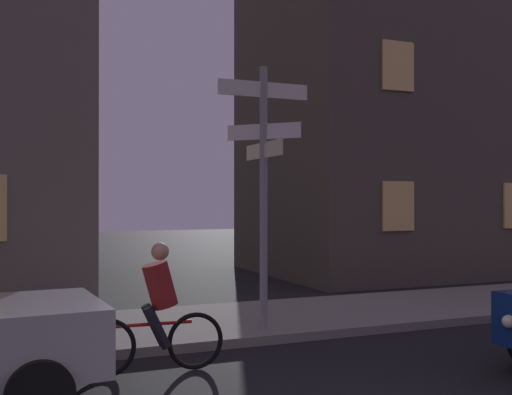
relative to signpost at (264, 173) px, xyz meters
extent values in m
cube|color=gray|center=(-0.77, 1.05, -2.49)|extent=(40.00, 2.97, 0.14)
cylinder|color=gray|center=(0.00, 0.00, -0.39)|extent=(0.12, 0.12, 4.06)
cube|color=white|center=(0.00, 0.00, 1.29)|extent=(1.49, 0.03, 0.24)
cube|color=white|center=(0.00, 0.00, 0.64)|extent=(0.88, 0.88, 0.24)
cube|color=beige|center=(0.00, 0.00, 0.35)|extent=(0.03, 1.35, 0.24)
sphere|color=#F9EFCC|center=(1.90, -3.04, -1.88)|extent=(0.16, 0.16, 0.16)
cylinder|color=black|center=(-3.40, -2.58, -2.24)|extent=(0.65, 0.26, 0.64)
cylinder|color=black|center=(-3.51, -0.87, -2.24)|extent=(0.65, 0.26, 0.64)
torus|color=black|center=(-2.58, -1.21, -2.20)|extent=(0.72, 0.09, 0.72)
torus|color=black|center=(-1.48, -1.26, -2.20)|extent=(0.72, 0.09, 0.72)
cylinder|color=red|center=(-2.03, -1.23, -1.95)|extent=(1.00, 0.09, 0.04)
cylinder|color=maroon|center=(-1.93, -1.24, -1.47)|extent=(0.46, 0.34, 0.61)
sphere|color=tan|center=(-1.93, -1.24, -1.06)|extent=(0.22, 0.22, 0.22)
cylinder|color=black|center=(-1.98, -1.32, -1.98)|extent=(0.35, 0.13, 0.55)
cylinder|color=black|center=(-1.97, -1.14, -1.98)|extent=(0.35, 0.13, 0.55)
cube|color=#F2C672|center=(5.12, 3.65, -0.56)|extent=(0.90, 0.06, 1.20)
cube|color=#F2C672|center=(5.12, 3.65, 2.84)|extent=(0.90, 0.06, 1.20)
camera|label=1|loc=(-3.72, -8.64, -0.43)|focal=42.75mm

